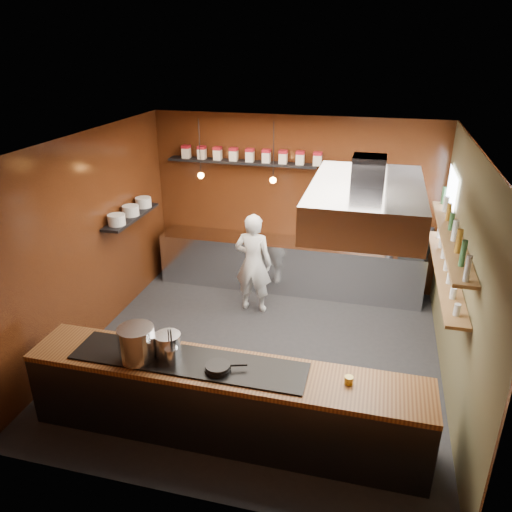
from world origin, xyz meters
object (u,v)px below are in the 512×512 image
(stockpot_small, at_px, (168,345))
(espresso_machine, at_px, (416,241))
(extractor_hood, at_px, (366,201))
(chef, at_px, (253,263))
(stockpot_large, at_px, (137,343))

(stockpot_small, bearing_deg, espresso_machine, 53.83)
(stockpot_small, distance_m, espresso_machine, 4.64)
(extractor_hood, bearing_deg, chef, 135.60)
(stockpot_large, bearing_deg, stockpot_small, 23.65)
(stockpot_small, distance_m, chef, 2.86)
(stockpot_small, bearing_deg, stockpot_large, -156.35)
(stockpot_small, xyz_separation_m, chef, (0.22, 2.85, -0.24))
(espresso_machine, bearing_deg, stockpot_large, -109.97)
(extractor_hood, relative_size, chef, 1.20)
(stockpot_small, bearing_deg, extractor_hood, 31.11)
(stockpot_large, xyz_separation_m, espresso_machine, (3.03, 3.87, -0.02))
(extractor_hood, distance_m, espresso_machine, 3.03)
(chef, bearing_deg, extractor_hood, 137.83)
(extractor_hood, height_order, stockpot_large, extractor_hood)
(extractor_hood, height_order, stockpot_small, extractor_hood)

